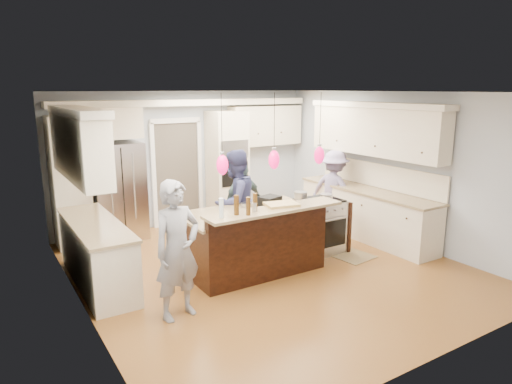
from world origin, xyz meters
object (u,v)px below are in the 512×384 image
Objects in this scene: person_far_left at (235,202)px; island_range at (320,226)px; kitchen_island at (252,239)px; person_bar_end at (177,250)px; refrigerator at (118,192)px.

island_range is at bearing 131.97° from person_far_left.
kitchen_island is 1.77m from person_bar_end.
person_far_left reaches higher than kitchen_island.
island_range is (2.71, -2.49, -0.44)m from refrigerator.
kitchen_island is at bearing 60.34° from person_far_left.
person_far_left is (1.69, 1.57, 0.03)m from person_bar_end.
person_far_left is (-1.26, 0.70, 0.43)m from island_range.
person_far_left is at bearing 79.25° from kitchen_island.
person_bar_end is (-2.95, -0.87, 0.40)m from island_range.
kitchen_island is at bearing -63.11° from refrigerator.
kitchen_island is 1.22× the size of person_bar_end.
island_range is 0.52× the size of person_far_left.
refrigerator is 3.37m from person_bar_end.
island_range is 3.10m from person_bar_end.
person_far_left is (0.15, 0.78, 0.40)m from kitchen_island.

